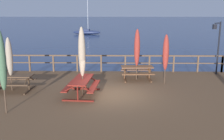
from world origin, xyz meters
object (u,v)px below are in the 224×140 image
at_px(picnic_table_mid_centre, 13,79).
at_px(lamp_post_hooked, 217,40).
at_px(patio_umbrella_tall_back_left, 166,53).
at_px(picnic_table_mid_left, 137,70).
at_px(patio_umbrella_tall_mid_right, 9,57).
at_px(patio_umbrella_short_back, 2,61).
at_px(picnic_table_back_right, 82,83).
at_px(sailboat_distant, 87,32).
at_px(patio_umbrella_short_front, 137,48).
at_px(patio_umbrella_tall_mid_left, 82,52).

relative_size(picnic_table_mid_centre, lamp_post_hooked, 0.61).
xyz_separation_m(picnic_table_mid_centre, patio_umbrella_tall_back_left, (7.62, 1.40, 1.11)).
xyz_separation_m(picnic_table_mid_left, lamp_post_hooked, (4.84, 1.27, 1.56)).
relative_size(patio_umbrella_tall_mid_right, patio_umbrella_short_back, 0.82).
relative_size(picnic_table_mid_centre, picnic_table_mid_left, 1.06).
bearing_deg(picnic_table_back_right, sailboat_distant, 96.38).
height_order(picnic_table_mid_left, patio_umbrella_short_back, patio_umbrella_short_back).
xyz_separation_m(picnic_table_mid_left, sailboat_distant, (-7.74, 41.83, -0.91)).
bearing_deg(sailboat_distant, picnic_table_back_right, -83.62).
distance_m(picnic_table_mid_left, patio_umbrella_tall_back_left, 1.99).
height_order(patio_umbrella_tall_mid_right, patio_umbrella_short_back, patio_umbrella_short_back).
xyz_separation_m(picnic_table_mid_left, patio_umbrella_tall_mid_right, (-6.27, -2.24, 1.10)).
bearing_deg(patio_umbrella_tall_mid_right, patio_umbrella_tall_back_left, 10.28).
height_order(picnic_table_back_right, sailboat_distant, sailboat_distant).
bearing_deg(patio_umbrella_short_front, sailboat_distant, 100.44).
height_order(patio_umbrella_tall_mid_right, patio_umbrella_short_front, patio_umbrella_short_front).
xyz_separation_m(picnic_table_back_right, sailboat_distant, (-5.00, 44.73, -0.92)).
relative_size(patio_umbrella_short_front, patio_umbrella_short_back, 0.90).
bearing_deg(patio_umbrella_short_back, patio_umbrella_short_front, 43.81).
height_order(lamp_post_hooked, sailboat_distant, sailboat_distant).
distance_m(patio_umbrella_tall_back_left, lamp_post_hooked, 4.05).
xyz_separation_m(picnic_table_mid_left, patio_umbrella_short_front, (-0.03, -0.04, 1.26)).
bearing_deg(patio_umbrella_short_front, picnic_table_back_right, -133.59).
bearing_deg(picnic_table_mid_left, patio_umbrella_tall_mid_left, -133.18).
bearing_deg(patio_umbrella_short_front, patio_umbrella_tall_back_left, -29.03).
bearing_deg(lamp_post_hooked, picnic_table_mid_left, -165.33).
xyz_separation_m(patio_umbrella_short_front, sailboat_distant, (-7.71, 41.88, -2.17)).
relative_size(picnic_table_back_right, sailboat_distant, 0.29).
bearing_deg(picnic_table_back_right, patio_umbrella_tall_mid_left, 15.13).
relative_size(picnic_table_mid_centre, patio_umbrella_tall_back_left, 0.74).
bearing_deg(picnic_table_mid_left, patio_umbrella_tall_back_left, -30.81).
height_order(picnic_table_mid_centre, patio_umbrella_short_front, patio_umbrella_short_front).
relative_size(picnic_table_mid_left, sailboat_distant, 0.24).
xyz_separation_m(patio_umbrella_tall_back_left, lamp_post_hooked, (3.43, 2.11, 0.44)).
bearing_deg(patio_umbrella_short_back, patio_umbrella_tall_mid_right, 108.11).
relative_size(picnic_table_mid_left, patio_umbrella_short_back, 0.58).
xyz_separation_m(picnic_table_mid_centre, patio_umbrella_tall_mid_left, (3.50, -0.64, 1.43)).
height_order(patio_umbrella_short_front, lamp_post_hooked, lamp_post_hooked).
bearing_deg(patio_umbrella_tall_mid_left, patio_umbrella_tall_back_left, 26.33).
distance_m(patio_umbrella_short_front, patio_umbrella_short_back, 7.35).
height_order(patio_umbrella_short_front, sailboat_distant, sailboat_distant).
distance_m(picnic_table_back_right, sailboat_distant, 45.02).
relative_size(picnic_table_mid_left, patio_umbrella_tall_mid_left, 0.59).
height_order(patio_umbrella_tall_back_left, lamp_post_hooked, lamp_post_hooked).
relative_size(patio_umbrella_short_front, sailboat_distant, 0.37).
bearing_deg(picnic_table_mid_centre, patio_umbrella_short_front, 19.59).
bearing_deg(picnic_table_mid_centre, picnic_table_mid_left, 19.85).
distance_m(patio_umbrella_tall_mid_right, patio_umbrella_tall_back_left, 7.81).
distance_m(picnic_table_mid_left, patio_umbrella_short_back, 7.53).
bearing_deg(patio_umbrella_tall_mid_right, picnic_table_mid_left, 19.64).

